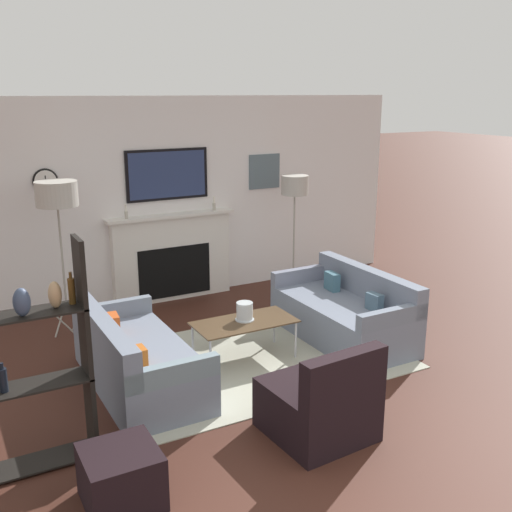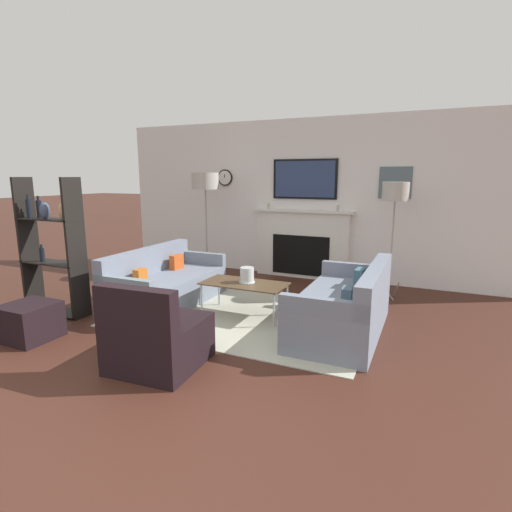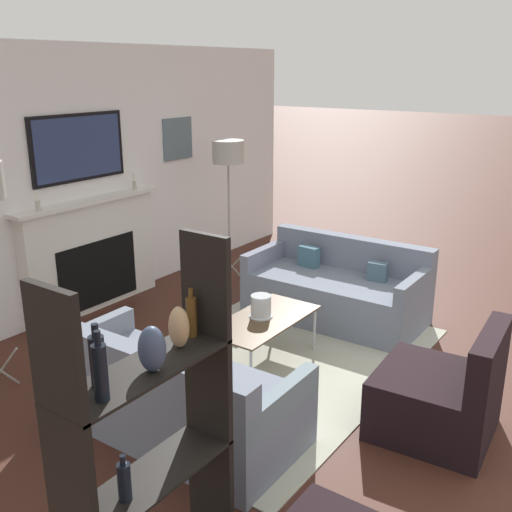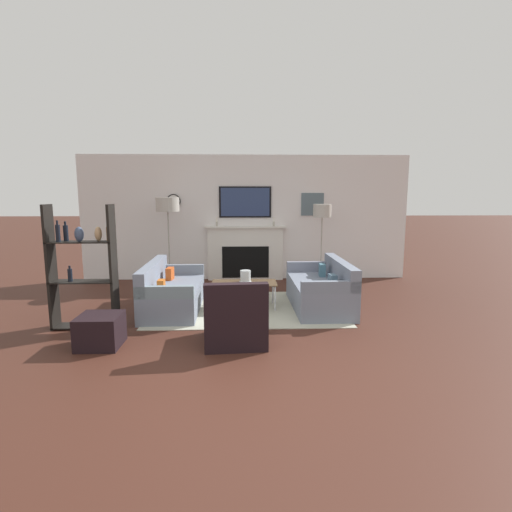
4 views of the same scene
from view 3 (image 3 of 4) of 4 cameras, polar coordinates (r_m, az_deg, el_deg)
name	(u,v)px [view 3 (image 3 of 4)]	position (r m, az deg, el deg)	size (l,w,h in m)	color
fireplace_wall	(81,195)	(6.41, -16.32, 5.62)	(7.12, 0.28, 2.70)	white
area_rug	(269,363)	(5.29, 1.28, -10.13)	(3.08, 2.11, 0.01)	#ADAE9A
couch_left	(170,397)	(4.32, -8.15, -13.18)	(0.86, 1.82, 0.77)	slate
couch_right	(337,291)	(6.15, 7.72, -3.32)	(0.88, 1.76, 0.79)	slate
armchair	(441,397)	(4.45, 17.21, -12.74)	(0.81, 0.84, 0.84)	black
coffee_table	(263,322)	(5.11, 0.69, -6.28)	(1.07, 0.53, 0.43)	#4C3823
hurricane_candle	(261,307)	(5.10, 0.47, -4.92)	(0.20, 0.20, 0.19)	silver
floor_lamp_right	(228,154)	(6.95, -2.67, 9.65)	(0.36, 0.36, 1.68)	#9E998E
shelf_unit	(149,438)	(2.84, -10.16, -16.67)	(0.89, 0.28, 1.74)	black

